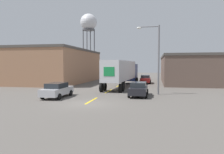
{
  "coord_description": "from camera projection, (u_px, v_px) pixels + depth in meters",
  "views": [
    {
      "loc": [
        5.78,
        -17.79,
        3.31
      ],
      "look_at": [
        0.63,
        8.3,
        1.87
      ],
      "focal_mm": 35.0,
      "sensor_mm": 36.0,
      "label": 1
    }
  ],
  "objects": [
    {
      "name": "ground_plane",
      "position": [
        86.0,
        104.0,
        18.72
      ],
      "size": [
        160.0,
        160.0,
        0.0
      ],
      "primitive_type": "plane",
      "color": "#56514C"
    },
    {
      "name": "road_centerline",
      "position": [
        109.0,
        91.0,
        27.77
      ],
      "size": [
        0.2,
        18.96,
        0.01
      ],
      "color": "gold",
      "rests_on": "ground_plane"
    },
    {
      "name": "warehouse_left",
      "position": [
        58.0,
        66.0,
        42.69
      ],
      "size": [
        11.66,
        21.16,
        6.36
      ],
      "color": "#9E7051",
      "rests_on": "ground_plane"
    },
    {
      "name": "warehouse_right",
      "position": [
        193.0,
        69.0,
        40.97
      ],
      "size": [
        11.63,
        19.87,
        5.13
      ],
      "color": "brown",
      "rests_on": "ground_plane"
    },
    {
      "name": "semi_truck",
      "position": [
        123.0,
        71.0,
        33.17
      ],
      "size": [
        3.62,
        15.71,
        3.94
      ],
      "rotation": [
        0.0,
        0.0,
        -0.06
      ],
      "color": "navy",
      "rests_on": "ground_plane"
    },
    {
      "name": "parked_car_left_near",
      "position": [
        57.0,
        90.0,
        22.42
      ],
      "size": [
        1.97,
        4.69,
        1.5
      ],
      "color": "#B2B2B7",
      "rests_on": "ground_plane"
    },
    {
      "name": "parked_car_right_far",
      "position": [
        145.0,
        79.0,
        39.91
      ],
      "size": [
        1.97,
        4.69,
        1.5
      ],
      "color": "maroon",
      "rests_on": "ground_plane"
    },
    {
      "name": "parked_car_right_near",
      "position": [
        139.0,
        89.0,
        23.37
      ],
      "size": [
        1.97,
        4.69,
        1.5
      ],
      "color": "black",
      "rests_on": "ground_plane"
    },
    {
      "name": "water_tower",
      "position": [
        89.0,
        23.0,
        69.86
      ],
      "size": [
        5.33,
        5.33,
        19.75
      ],
      "color": "#47474C",
      "rests_on": "ground_plane"
    },
    {
      "name": "street_lamp",
      "position": [
        156.0,
        54.0,
        24.53
      ],
      "size": [
        2.59,
        0.32,
        7.79
      ],
      "color": "slate",
      "rests_on": "ground_plane"
    }
  ]
}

